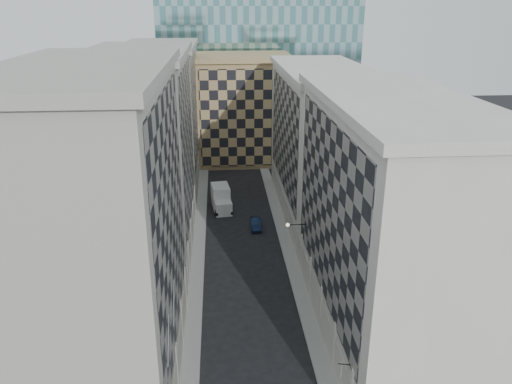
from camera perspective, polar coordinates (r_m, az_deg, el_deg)
sidewalk_west at (r=58.30m, az=-6.62°, el=-7.08°), size 1.50×100.00×0.15m
sidewalk_east at (r=58.74m, az=3.73°, el=-6.75°), size 1.50×100.00×0.15m
bldg_left_a at (r=36.95m, az=-17.13°, el=-4.77°), size 10.80×22.80×23.70m
bldg_left_b at (r=57.41m, az=-12.62°, el=4.24°), size 10.80×22.80×22.70m
bldg_left_c at (r=78.71m, az=-10.49°, el=8.45°), size 10.80×22.80×21.70m
bldg_right_a at (r=42.40m, az=14.43°, el=-3.35°), size 10.80×26.80×20.70m
bldg_right_b at (r=67.20m, az=7.32°, el=5.67°), size 10.80×28.80×19.70m
tan_block at (r=91.28m, az=-1.47°, el=9.57°), size 16.80×14.80×18.80m
church_tower at (r=103.56m, az=-3.18°, el=20.63°), size 7.20×7.20×51.50m
flagpoles_left at (r=33.73m, az=-9.68°, el=-14.22°), size 0.10×6.33×2.33m
bracket_lamp at (r=50.60m, az=3.84°, el=-3.76°), size 1.98×0.36×0.36m
box_truck at (r=70.18m, az=-3.99°, el=-0.84°), size 3.03×6.02×3.17m
dark_car at (r=64.28m, az=-0.03°, el=-3.63°), size 1.32×3.74×1.23m
shop_sign at (r=36.51m, az=9.74°, el=-19.34°), size 0.86×0.76×0.85m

